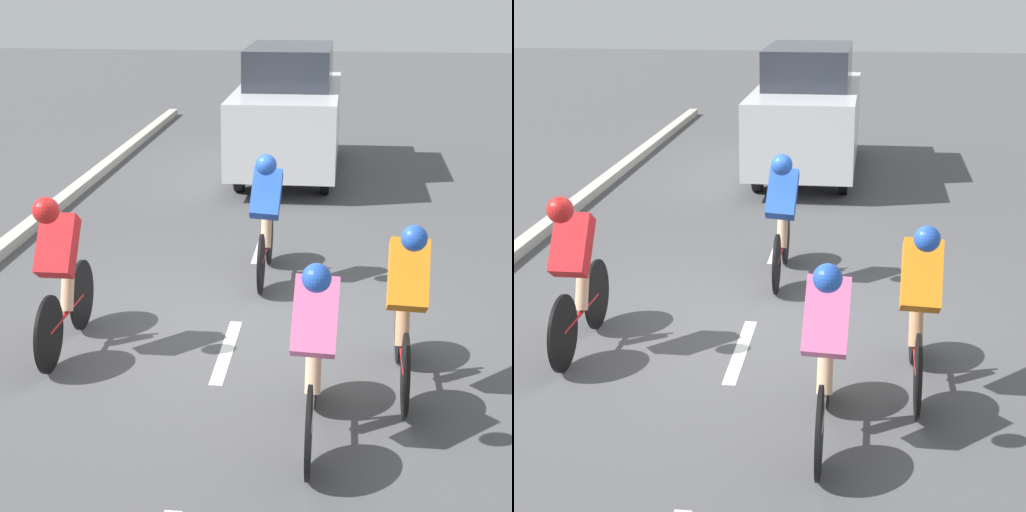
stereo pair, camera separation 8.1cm
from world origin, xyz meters
TOP-DOWN VIEW (x-y plane):
  - ground_plane at (0.00, 0.00)m, footprint 60.00×60.00m
  - lane_stripe_mid at (0.00, 0.67)m, footprint 0.12×1.40m
  - lane_stripe_far at (0.00, -2.53)m, footprint 0.12×1.40m
  - cyclist_orange at (-1.58, 1.26)m, footprint 0.34×1.69m
  - cyclist_pink at (-0.87, 2.20)m, footprint 0.34×1.72m
  - cyclist_blue at (-0.18, -1.29)m, footprint 0.35×1.67m
  - cyclist_red at (1.49, 0.84)m, footprint 0.32×1.66m
  - support_car at (-0.04, -6.75)m, footprint 1.70×4.36m

SIDE VIEW (x-z plane):
  - ground_plane at x=0.00m, z-range 0.00..0.00m
  - lane_stripe_mid at x=0.00m, z-range 0.00..0.01m
  - lane_stripe_far at x=0.00m, z-range 0.00..0.01m
  - cyclist_pink at x=-0.87m, z-range 0.03..1.54m
  - cyclist_orange at x=-1.58m, z-range 0.03..1.55m
  - cyclist_blue at x=-0.18m, z-range 0.05..1.56m
  - cyclist_red at x=1.49m, z-range 0.04..1.59m
  - support_car at x=-0.04m, z-range 0.00..2.16m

